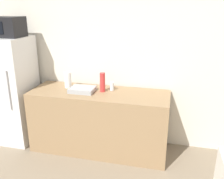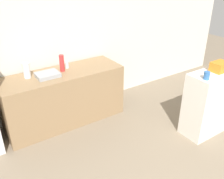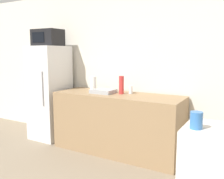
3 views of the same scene
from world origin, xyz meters
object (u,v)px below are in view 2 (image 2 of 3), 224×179
jar (207,76)px  paper_towel_roll (27,70)px  bottle_short (67,65)px  basket (220,67)px  bottle_tall (62,63)px

jar → paper_towel_roll: bearing=139.1°
bottle_short → basket: 2.41m
bottle_short → basket: size_ratio=0.48×
bottle_tall → bottle_short: (0.12, 0.08, -0.08)m
basket → paper_towel_roll: basket is taller
basket → bottle_short: bearing=135.9°
bottle_tall → basket: 2.45m
bottle_short → paper_towel_roll: size_ratio=0.51×
basket → paper_towel_roll: 2.92m
bottle_short → basket: basket is taller
paper_towel_roll → basket: bearing=-34.4°
bottle_short → paper_towel_roll: 0.68m
jar → paper_towel_roll: (-2.00, 1.73, -0.07)m
bottle_tall → basket: (1.85, -1.60, 0.06)m
bottle_tall → basket: size_ratio=1.07×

